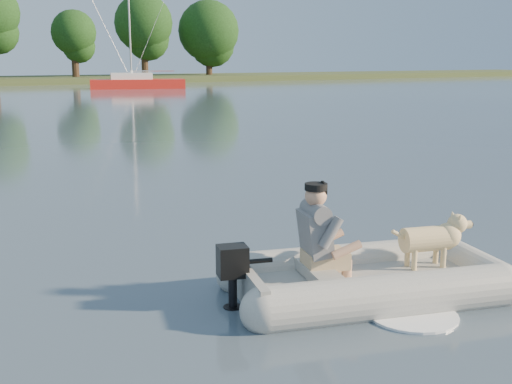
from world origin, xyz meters
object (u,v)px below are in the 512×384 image
man (317,230)px  dinghy (377,243)px  dog (426,243)px  sailboat (137,83)px

man → dinghy: bearing=-4.2°
dinghy → dog: size_ratio=5.13×
man → dog: bearing=0.0°
dinghy → man: bearing=175.8°
dog → sailboat: size_ratio=0.09×
man → dog: (1.25, -0.30, -0.25)m
dog → man: bearing=180.0°
dinghy → sailboat: sailboat is taller
dinghy → dog: (0.61, -0.10, -0.07)m
dinghy → dog: 0.62m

